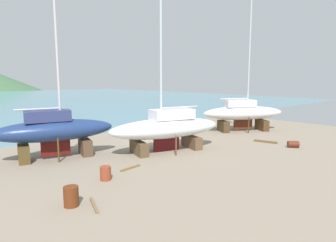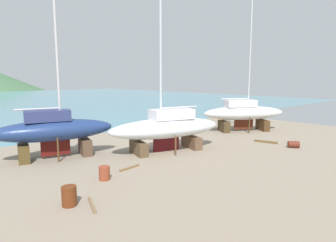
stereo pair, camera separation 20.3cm
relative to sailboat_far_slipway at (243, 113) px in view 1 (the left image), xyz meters
name	(u,v)px [view 1 (the left image)]	position (x,y,z in m)	size (l,w,h in m)	color
ground_plane	(187,148)	(-10.22, -1.26, -2.04)	(42.16, 42.16, 0.00)	gray
sailboat_far_slipway	(243,113)	(0.00, 0.00, 0.00)	(9.09, 6.83, 15.25)	#4B311B
sailboat_small_center	(54,130)	(-19.59, 2.93, 0.02)	(8.71, 4.22, 12.85)	brown
sailboat_large_starboard	(167,127)	(-12.20, -0.97, -0.12)	(9.84, 5.20, 15.33)	brown
worker	(220,117)	(2.65, 5.06, -1.18)	(0.50, 0.44, 1.65)	orange
barrel_tar_black	(293,144)	(-3.65, -7.31, -1.76)	(0.55, 0.55, 0.87)	#5C2317
barrel_blue_faded	(106,173)	(-19.36, -3.58, -1.64)	(0.62, 0.62, 0.79)	brown
barrel_by_slipway	(176,126)	(-4.73, 5.60, -1.62)	(0.65, 0.65, 0.83)	brown
barrel_ochre	(71,196)	(-22.32, -5.55, -1.58)	(0.67, 0.67, 0.92)	#602A12
timber_short_cross	(130,168)	(-17.09, -2.82, -1.98)	(1.63, 0.15, 0.11)	brown
timber_plank_far	(136,137)	(-10.77, 5.11, -1.98)	(1.80, 0.19, 0.12)	brown
timber_plank_near	(265,142)	(-3.59, -4.76, -1.95)	(2.05, 0.21, 0.17)	brown
timber_short_skew	(94,205)	(-21.58, -6.27, -1.99)	(1.70, 0.13, 0.10)	brown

